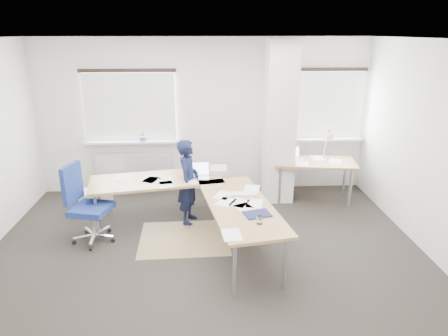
{
  "coord_description": "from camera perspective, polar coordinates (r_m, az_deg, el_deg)",
  "views": [
    {
      "loc": [
        -0.03,
        -4.69,
        2.89
      ],
      "look_at": [
        0.29,
        0.9,
        0.96
      ],
      "focal_mm": 32.0,
      "sensor_mm": 36.0,
      "label": 1
    }
  ],
  "objects": [
    {
      "name": "ground",
      "position": [
        5.51,
        -2.5,
        -12.66
      ],
      "size": [
        6.0,
        6.0,
        0.0
      ],
      "primitive_type": "plane",
      "color": "#2B2622",
      "rests_on": "ground"
    },
    {
      "name": "room_shell",
      "position": [
        5.27,
        -0.86,
        6.5
      ],
      "size": [
        6.04,
        5.04,
        2.82
      ],
      "color": "silver",
      "rests_on": "ground"
    },
    {
      "name": "floor_mat",
      "position": [
        5.98,
        -5.66,
        -9.95
      ],
      "size": [
        1.32,
        1.13,
        0.01
      ],
      "primitive_type": "cube",
      "rotation": [
        0.0,
        0.0,
        0.03
      ],
      "color": "#937A50",
      "rests_on": "ground"
    },
    {
      "name": "white_crate",
      "position": [
        7.18,
        -17.83,
        -4.26
      ],
      "size": [
        0.64,
        0.54,
        0.33
      ],
      "primitive_type": "cube",
      "rotation": [
        0.0,
        0.0,
        0.35
      ],
      "color": "white",
      "rests_on": "ground"
    },
    {
      "name": "desk_main",
      "position": [
        5.75,
        -3.7,
        -3.5
      ],
      "size": [
        2.82,
        2.63,
        0.96
      ],
      "rotation": [
        0.0,
        0.0,
        0.17
      ],
      "color": "olive",
      "rests_on": "ground"
    },
    {
      "name": "desk_side",
      "position": [
        7.18,
        12.74,
        0.66
      ],
      "size": [
        1.49,
        0.89,
        1.22
      ],
      "rotation": [
        0.0,
        0.0,
        -0.14
      ],
      "color": "olive",
      "rests_on": "ground"
    },
    {
      "name": "task_chair",
      "position": [
        6.07,
        -18.61,
        -7.1
      ],
      "size": [
        0.64,
        0.62,
        1.15
      ],
      "rotation": [
        0.0,
        0.0,
        -0.26
      ],
      "color": "navy",
      "rests_on": "ground"
    },
    {
      "name": "person",
      "position": [
        6.2,
        -5.11,
        -1.99
      ],
      "size": [
        0.42,
        0.55,
        1.35
      ],
      "primitive_type": "imported",
      "rotation": [
        0.0,
        0.0,
        1.35
      ],
      "color": "black",
      "rests_on": "ground"
    }
  ]
}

